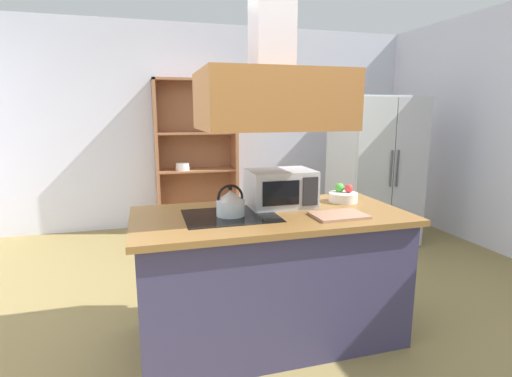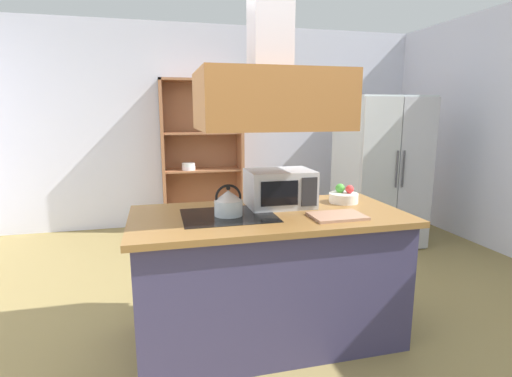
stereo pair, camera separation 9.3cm
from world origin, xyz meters
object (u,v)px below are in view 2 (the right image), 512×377
at_px(refrigerator, 380,172).
at_px(dish_cabinet, 202,163).
at_px(fruit_bowl, 344,196).
at_px(kettle, 228,203).
at_px(cutting_board, 337,216).
at_px(microwave, 280,188).

xyz_separation_m(refrigerator, dish_cabinet, (-1.95, 1.24, 0.01)).
bearing_deg(fruit_bowl, dish_cabinet, 105.54).
bearing_deg(kettle, fruit_bowl, 10.48).
xyz_separation_m(dish_cabinet, kettle, (-0.15, -2.87, 0.11)).
relative_size(refrigerator, cutting_board, 5.11).
height_order(microwave, fruit_bowl, microwave).
bearing_deg(refrigerator, kettle, -142.18).
bearing_deg(refrigerator, fruit_bowl, -129.36).
bearing_deg(refrigerator, cutting_board, -127.88).
relative_size(cutting_board, microwave, 0.74).
distance_m(cutting_board, microwave, 0.48).
xyz_separation_m(kettle, microwave, (0.40, 0.17, 0.04)).
bearing_deg(kettle, refrigerator, 37.82).
distance_m(refrigerator, dish_cabinet, 2.31).
relative_size(kettle, fruit_bowl, 0.96).
bearing_deg(dish_cabinet, cutting_board, -80.41).
relative_size(cutting_board, fruit_bowl, 1.59).
height_order(refrigerator, cutting_board, refrigerator).
bearing_deg(cutting_board, refrigerator, 52.12).
bearing_deg(dish_cabinet, microwave, -84.61).
bearing_deg(microwave, kettle, -156.65).
distance_m(microwave, fruit_bowl, 0.50).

